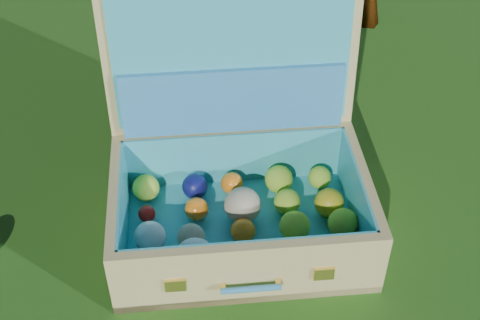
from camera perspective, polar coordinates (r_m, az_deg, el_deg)
name	(u,v)px	position (r m, az deg, el deg)	size (l,w,h in m)	color
ground	(162,269)	(1.57, -6.69, -9.22)	(60.00, 60.00, 0.00)	#215114
suitcase	(239,168)	(1.57, -0.12, -0.66)	(0.62, 0.52, 0.57)	tan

